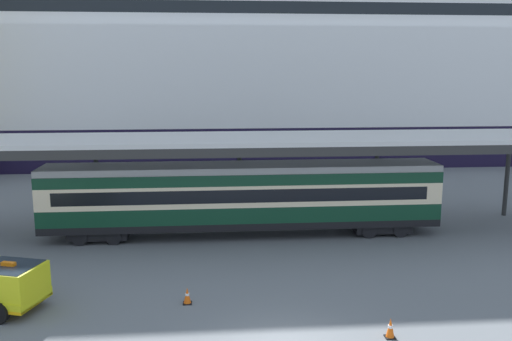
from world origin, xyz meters
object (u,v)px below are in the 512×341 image
object	(u,v)px
cruise_ship	(381,18)
traffic_cone_mid	(187,296)
train_carriage	(242,196)
traffic_cone_near	(390,328)

from	to	relation	value
cruise_ship	traffic_cone_mid	size ratio (longest dim) A/B	219.06
train_carriage	traffic_cone_near	bearing A→B (deg)	-70.39
cruise_ship	traffic_cone_near	distance (m)	49.87
cruise_ship	train_carriage	size ratio (longest dim) A/B	6.81
cruise_ship	traffic_cone_near	xyz separation A→B (m)	(-13.50, -45.68, -14.78)
traffic_cone_near	traffic_cone_mid	world-z (taller)	traffic_cone_near
train_carriage	traffic_cone_mid	xyz separation A→B (m)	(-2.78, -9.04, -1.97)
cruise_ship	traffic_cone_mid	distance (m)	49.31
train_carriage	traffic_cone_near	size ratio (longest dim) A/B	30.12
cruise_ship	traffic_cone_near	world-z (taller)	cruise_ship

